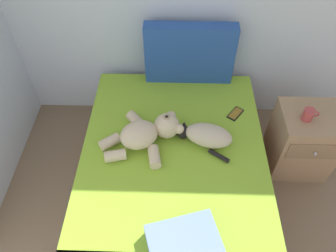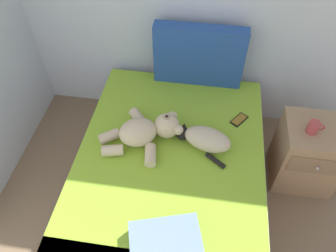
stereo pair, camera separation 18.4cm
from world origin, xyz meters
The scene contains 8 objects.
bed centered at (1.38, 2.59, 0.25)m, with size 1.38×1.91×0.51m.
patterned_cushion centered at (1.49, 3.47, 0.78)m, with size 0.73×0.12×0.52m.
cat centered at (1.61, 2.77, 0.59)m, with size 0.42×0.33×0.15m.
teddy_bear centered at (1.19, 2.76, 0.60)m, with size 0.62×0.51×0.20m.
cell_phone centered at (1.86, 3.05, 0.52)m, with size 0.15×0.16×0.01m.
throw_pillow centered at (1.45, 1.98, 0.57)m, with size 0.40×0.28×0.11m, color #728CB7.
nightstand centered at (2.43, 2.96, 0.31)m, with size 0.47×0.44×0.61m.
mug centered at (2.36, 2.93, 0.66)m, with size 0.12×0.08×0.09m.
Camera 2 is at (1.56, 1.30, 2.38)m, focal length 34.55 mm.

